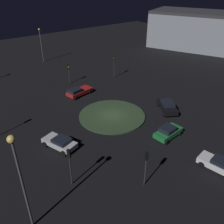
{
  "coord_description": "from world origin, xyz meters",
  "views": [
    {
      "loc": [
        -18.25,
        -23.91,
        17.93
      ],
      "look_at": [
        0.0,
        0.0,
        0.69
      ],
      "focal_mm": 38.86,
      "sensor_mm": 36.0,
      "label": 1
    }
  ],
  "objects_px": {
    "car_red": "(78,91)",
    "car_green": "(168,132)",
    "car_white": "(221,165)",
    "traffic_light_southwest_near": "(70,160)",
    "streetlamp_north": "(41,42)",
    "car_black": "(167,106)",
    "streetlamp_southwest": "(19,170)",
    "traffic_light_northeast": "(114,63)",
    "car_silver": "(60,142)",
    "traffic_light_north": "(69,70)",
    "traffic_light_southwest": "(146,162)"
  },
  "relations": [
    {
      "from": "car_red",
      "to": "car_green",
      "type": "bearing_deg",
      "value": -91.86
    },
    {
      "from": "car_white",
      "to": "traffic_light_southwest_near",
      "type": "xyz_separation_m",
      "value": [
        -13.13,
        7.79,
        2.25
      ]
    },
    {
      "from": "car_red",
      "to": "streetlamp_north",
      "type": "distance_m",
      "value": 21.25
    },
    {
      "from": "car_black",
      "to": "streetlamp_north",
      "type": "height_order",
      "value": "streetlamp_north"
    },
    {
      "from": "car_green",
      "to": "car_white",
      "type": "height_order",
      "value": "car_green"
    },
    {
      "from": "car_white",
      "to": "streetlamp_southwest",
      "type": "xyz_separation_m",
      "value": [
        -17.92,
        5.74,
        5.28
      ]
    },
    {
      "from": "traffic_light_northeast",
      "to": "car_white",
      "type": "bearing_deg",
      "value": 24.13
    },
    {
      "from": "car_silver",
      "to": "traffic_light_north",
      "type": "height_order",
      "value": "traffic_light_north"
    },
    {
      "from": "traffic_light_north",
      "to": "streetlamp_southwest",
      "type": "bearing_deg",
      "value": -30.73
    },
    {
      "from": "traffic_light_north",
      "to": "traffic_light_southwest_near",
      "type": "bearing_deg",
      "value": -24.39
    },
    {
      "from": "car_black",
      "to": "traffic_light_north",
      "type": "height_order",
      "value": "traffic_light_north"
    },
    {
      "from": "streetlamp_north",
      "to": "car_silver",
      "type": "bearing_deg",
      "value": -110.3
    },
    {
      "from": "traffic_light_north",
      "to": "streetlamp_southwest",
      "type": "relative_size",
      "value": 0.42
    },
    {
      "from": "car_green",
      "to": "streetlamp_north",
      "type": "distance_m",
      "value": 38.09
    },
    {
      "from": "car_white",
      "to": "streetlamp_north",
      "type": "bearing_deg",
      "value": 170.17
    },
    {
      "from": "traffic_light_southwest_near",
      "to": "streetlamp_southwest",
      "type": "xyz_separation_m",
      "value": [
        -4.79,
        -2.04,
        3.03
      ]
    },
    {
      "from": "car_silver",
      "to": "traffic_light_north",
      "type": "bearing_deg",
      "value": -51.16
    },
    {
      "from": "streetlamp_southwest",
      "to": "streetlamp_north",
      "type": "bearing_deg",
      "value": 65.28
    },
    {
      "from": "car_silver",
      "to": "streetlamp_north",
      "type": "height_order",
      "value": "streetlamp_north"
    },
    {
      "from": "car_green",
      "to": "traffic_light_north",
      "type": "distance_m",
      "value": 22.71
    },
    {
      "from": "traffic_light_southwest",
      "to": "traffic_light_southwest_near",
      "type": "relative_size",
      "value": 0.96
    },
    {
      "from": "streetlamp_southwest",
      "to": "streetlamp_north",
      "type": "distance_m",
      "value": 43.57
    },
    {
      "from": "traffic_light_north",
      "to": "car_silver",
      "type": "bearing_deg",
      "value": -28.17
    },
    {
      "from": "car_white",
      "to": "car_black",
      "type": "relative_size",
      "value": 0.99
    },
    {
      "from": "traffic_light_north",
      "to": "traffic_light_southwest_near",
      "type": "xyz_separation_m",
      "value": [
        -11.93,
        -22.19,
        0.34
      ]
    },
    {
      "from": "traffic_light_southwest_near",
      "to": "streetlamp_southwest",
      "type": "height_order",
      "value": "streetlamp_southwest"
    },
    {
      "from": "traffic_light_southwest",
      "to": "traffic_light_southwest_near",
      "type": "xyz_separation_m",
      "value": [
        -5.54,
        4.35,
        0.13
      ]
    },
    {
      "from": "traffic_light_southwest",
      "to": "traffic_light_northeast",
      "type": "bearing_deg",
      "value": -7.97
    },
    {
      "from": "car_silver",
      "to": "streetlamp_southwest",
      "type": "bearing_deg",
      "value": 121.45
    },
    {
      "from": "car_black",
      "to": "car_silver",
      "type": "bearing_deg",
      "value": -64.94
    },
    {
      "from": "car_green",
      "to": "car_silver",
      "type": "distance_m",
      "value": 13.29
    },
    {
      "from": "traffic_light_southwest_near",
      "to": "traffic_light_north",
      "type": "bearing_deg",
      "value": 25.89
    },
    {
      "from": "car_silver",
      "to": "traffic_light_northeast",
      "type": "distance_m",
      "value": 23.24
    },
    {
      "from": "traffic_light_northeast",
      "to": "traffic_light_southwest",
      "type": "relative_size",
      "value": 1.05
    },
    {
      "from": "car_red",
      "to": "traffic_light_northeast",
      "type": "relative_size",
      "value": 1.12
    },
    {
      "from": "car_red",
      "to": "traffic_light_north",
      "type": "distance_m",
      "value": 5.87
    },
    {
      "from": "traffic_light_northeast",
      "to": "traffic_light_southwest",
      "type": "xyz_separation_m",
      "value": [
        -14.83,
        -23.9,
        -0.14
      ]
    },
    {
      "from": "traffic_light_southwest",
      "to": "streetlamp_southwest",
      "type": "bearing_deg",
      "value": 101.25
    },
    {
      "from": "car_green",
      "to": "traffic_light_northeast",
      "type": "height_order",
      "value": "traffic_light_northeast"
    },
    {
      "from": "car_black",
      "to": "traffic_light_southwest_near",
      "type": "distance_m",
      "value": 19.08
    },
    {
      "from": "traffic_light_southwest",
      "to": "streetlamp_southwest",
      "type": "relative_size",
      "value": 0.45
    },
    {
      "from": "traffic_light_northeast",
      "to": "traffic_light_southwest",
      "type": "distance_m",
      "value": 28.13
    },
    {
      "from": "traffic_light_northeast",
      "to": "traffic_light_north",
      "type": "bearing_deg",
      "value": -68.44
    },
    {
      "from": "traffic_light_northeast",
      "to": "traffic_light_southwest_near",
      "type": "relative_size",
      "value": 1.0
    },
    {
      "from": "car_white",
      "to": "traffic_light_southwest",
      "type": "xyz_separation_m",
      "value": [
        -7.59,
        3.43,
        2.13
      ]
    },
    {
      "from": "streetlamp_southwest",
      "to": "streetlamp_north",
      "type": "relative_size",
      "value": 1.2
    },
    {
      "from": "traffic_light_southwest_near",
      "to": "streetlamp_north",
      "type": "relative_size",
      "value": 0.57
    },
    {
      "from": "traffic_light_southwest_near",
      "to": "traffic_light_southwest",
      "type": "bearing_deg",
      "value": -74.01
    },
    {
      "from": "car_white",
      "to": "traffic_light_southwest_near",
      "type": "relative_size",
      "value": 1.13
    },
    {
      "from": "car_green",
      "to": "traffic_light_north",
      "type": "height_order",
      "value": "traffic_light_north"
    }
  ]
}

